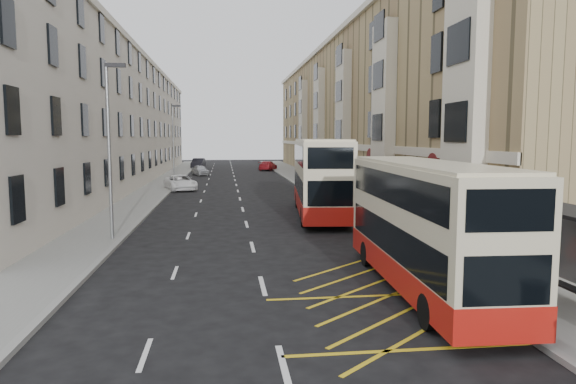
{
  "coord_description": "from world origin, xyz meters",
  "views": [
    {
      "loc": [
        -1.19,
        -12.28,
        4.81
      ],
      "look_at": [
        1.42,
        8.71,
        2.56
      ],
      "focal_mm": 32.0,
      "sensor_mm": 36.0,
      "label": 1
    }
  ],
  "objects": [
    {
      "name": "pavement_left",
      "position": [
        -7.5,
        30.0,
        0.07
      ],
      "size": [
        3.0,
        120.0,
        0.15
      ],
      "primitive_type": "cube",
      "color": "slate",
      "rests_on": "ground"
    },
    {
      "name": "double_decker_rear",
      "position": [
        4.62,
        18.48,
        2.4
      ],
      "size": [
        3.88,
        12.03,
        4.71
      ],
      "rotation": [
        0.0,
        0.0,
        -0.1
      ],
      "color": "beige",
      "rests_on": "ground"
    },
    {
      "name": "white_van",
      "position": [
        -5.2,
        35.46,
        0.7
      ],
      "size": [
        3.66,
        5.48,
        1.4
      ],
      "primitive_type": "imported",
      "rotation": [
        0.0,
        0.0,
        0.29
      ],
      "color": "white",
      "rests_on": "ground"
    },
    {
      "name": "double_decker_front",
      "position": [
        5.0,
        2.86,
        2.07
      ],
      "size": [
        2.73,
        10.26,
        4.06
      ],
      "rotation": [
        0.0,
        0.0,
        -0.04
      ],
      "color": "beige",
      "rests_on": "ground"
    },
    {
      "name": "kerb_left",
      "position": [
        -6.0,
        30.0,
        0.07
      ],
      "size": [
        0.25,
        120.0,
        0.15
      ],
      "primitive_type": "cube",
      "color": "gray",
      "rests_on": "ground"
    },
    {
      "name": "kerb_right",
      "position": [
        6.0,
        30.0,
        0.07
      ],
      "size": [
        0.25,
        120.0,
        0.15
      ],
      "primitive_type": "cube",
      "color": "gray",
      "rests_on": "ground"
    },
    {
      "name": "car_dark",
      "position": [
        -5.2,
        68.8,
        0.8
      ],
      "size": [
        2.22,
        5.0,
        1.59
      ],
      "primitive_type": "imported",
      "rotation": [
        0.0,
        0.0,
        -0.11
      ],
      "color": "black",
      "rests_on": "ground"
    },
    {
      "name": "pedestrian_far",
      "position": [
        6.9,
        4.48,
        1.07
      ],
      "size": [
        1.17,
        0.86,
        1.85
      ],
      "primitive_type": "imported",
      "rotation": [
        0.0,
        0.0,
        2.71
      ],
      "color": "black",
      "rests_on": "pavement_right"
    },
    {
      "name": "street_lamp_near",
      "position": [
        -6.35,
        12.0,
        4.64
      ],
      "size": [
        0.93,
        0.18,
        8.0
      ],
      "color": "gray",
      "rests_on": "pavement_left"
    },
    {
      "name": "pedestrian_mid",
      "position": [
        7.42,
        0.38,
        0.91
      ],
      "size": [
        0.87,
        0.76,
        1.53
      ],
      "primitive_type": "imported",
      "rotation": [
        0.0,
        0.0,
        0.27
      ],
      "color": "black",
      "rests_on": "pavement_right"
    },
    {
      "name": "ground",
      "position": [
        0.0,
        0.0,
        0.0
      ],
      "size": [
        200.0,
        200.0,
        0.0
      ],
      "primitive_type": "plane",
      "color": "black",
      "rests_on": "ground"
    },
    {
      "name": "pavement_right",
      "position": [
        8.0,
        30.0,
        0.07
      ],
      "size": [
        4.0,
        120.0,
        0.15
      ],
      "primitive_type": "cube",
      "color": "slate",
      "rests_on": "ground"
    },
    {
      "name": "road_markings",
      "position": [
        0.0,
        45.0,
        0.01
      ],
      "size": [
        10.0,
        110.0,
        0.01
      ],
      "primitive_type": null,
      "color": "silver",
      "rests_on": "ground"
    },
    {
      "name": "guard_railing",
      "position": [
        6.25,
        5.75,
        0.86
      ],
      "size": [
        0.06,
        6.56,
        1.01
      ],
      "color": "red",
      "rests_on": "pavement_right"
    },
    {
      "name": "terrace_right",
      "position": [
        14.88,
        45.38,
        7.52
      ],
      "size": [
        10.75,
        79.0,
        15.25
      ],
      "color": "#A08B5D",
      "rests_on": "ground"
    },
    {
      "name": "car_red",
      "position": [
        5.2,
        63.1,
        0.68
      ],
      "size": [
        3.36,
        5.07,
        1.36
      ],
      "primitive_type": "imported",
      "rotation": [
        0.0,
        0.0,
        2.8
      ],
      "color": "#AA1C25",
      "rests_on": "ground"
    },
    {
      "name": "street_lamp_far",
      "position": [
        -6.35,
        42.0,
        4.64
      ],
      "size": [
        0.93,
        0.18,
        8.0
      ],
      "color": "gray",
      "rests_on": "pavement_left"
    },
    {
      "name": "car_silver",
      "position": [
        -4.25,
        53.98,
        0.66
      ],
      "size": [
        2.72,
        4.16,
        1.32
      ],
      "primitive_type": "imported",
      "rotation": [
        0.0,
        0.0,
        0.33
      ],
      "color": "#ADAFB4",
      "rests_on": "ground"
    },
    {
      "name": "terrace_left",
      "position": [
        -13.43,
        45.5,
        6.52
      ],
      "size": [
        9.18,
        79.0,
        13.25
      ],
      "color": "beige",
      "rests_on": "ground"
    }
  ]
}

